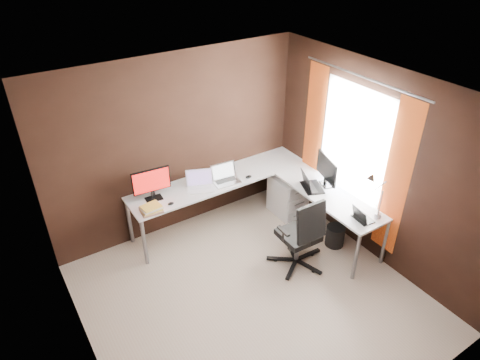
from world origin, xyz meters
name	(u,v)px	position (x,y,z in m)	size (l,w,h in m)	color
room	(277,198)	(0.34, 0.07, 1.28)	(3.60, 3.60, 2.50)	tan
desk	(261,189)	(0.84, 1.04, 0.68)	(2.65, 2.25, 0.73)	white
drawer_pedestal	(288,195)	(1.43, 1.15, 0.30)	(0.42, 0.50, 0.60)	white
monitor_left	(151,183)	(-0.51, 1.55, 0.97)	(0.50, 0.16, 0.43)	black
monitor_right	(327,170)	(1.59, 0.58, 0.98)	(0.19, 0.51, 0.43)	black
laptop_white	(200,184)	(0.13, 1.45, 0.78)	(0.43, 0.37, 0.24)	white
laptop_silver	(225,178)	(0.50, 1.42, 0.78)	(0.38, 0.29, 0.24)	silver
laptop_black_big	(310,185)	(1.36, 0.63, 0.78)	(0.36, 0.42, 0.23)	black
laptop_black_small	(362,217)	(1.42, -0.24, 0.77)	(0.21, 0.27, 0.17)	black
book_stack	(151,209)	(-0.64, 1.30, 0.77)	(0.28, 0.23, 0.08)	#A7775A
mouse_left	(171,204)	(-0.38, 1.30, 0.75)	(0.08, 0.05, 0.03)	black
mouse_corner	(249,177)	(0.82, 1.30, 0.75)	(0.09, 0.06, 0.04)	black
desk_lamp	(375,191)	(1.56, -0.25, 1.10)	(0.19, 0.22, 0.59)	slate
office_chair	(299,246)	(0.83, 0.16, 0.30)	(0.58, 0.58, 1.03)	black
wastebasket	(335,236)	(1.50, 0.19, 0.15)	(0.26, 0.26, 0.29)	black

